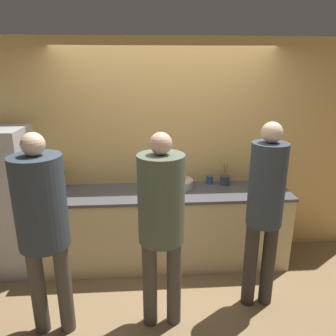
% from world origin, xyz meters
% --- Properties ---
extents(ground_plane, '(14.00, 14.00, 0.00)m').
position_xyz_m(ground_plane, '(0.00, 0.00, 0.00)').
color(ground_plane, '#8C704C').
extents(wall_back, '(5.20, 0.06, 2.60)m').
position_xyz_m(wall_back, '(0.00, 0.70, 1.30)').
color(wall_back, '#E0B266').
rests_on(wall_back, ground_plane).
extents(counter, '(2.83, 0.68, 0.91)m').
position_xyz_m(counter, '(0.00, 0.37, 0.46)').
color(counter, beige).
rests_on(counter, ground_plane).
extents(person_left, '(0.41, 0.41, 1.82)m').
position_xyz_m(person_left, '(-1.08, -0.66, 1.13)').
color(person_left, '#4C4742').
rests_on(person_left, ground_plane).
extents(person_center, '(0.39, 0.39, 1.80)m').
position_xyz_m(person_center, '(-0.11, -0.63, 1.10)').
color(person_center, '#4C4742').
rests_on(person_center, ground_plane).
extents(person_right, '(0.33, 0.33, 1.84)m').
position_xyz_m(person_right, '(0.85, -0.43, 1.08)').
color(person_right, '#38332D').
rests_on(person_right, ground_plane).
extents(fruit_bowl, '(0.34, 0.34, 0.14)m').
position_xyz_m(fruit_bowl, '(0.15, 0.48, 0.96)').
color(fruit_bowl, beige).
rests_on(fruit_bowl, counter).
extents(utensil_crock, '(0.11, 0.11, 0.27)m').
position_xyz_m(utensil_crock, '(0.71, 0.54, 0.97)').
color(utensil_crock, '#3D424C').
rests_on(utensil_crock, counter).
extents(bottle_red, '(0.07, 0.07, 0.16)m').
position_xyz_m(bottle_red, '(-1.16, 0.31, 0.97)').
color(bottle_red, red).
rests_on(bottle_red, counter).
extents(cup_blue, '(0.08, 0.08, 0.10)m').
position_xyz_m(cup_blue, '(0.54, 0.59, 0.96)').
color(cup_blue, '#335184').
rests_on(cup_blue, counter).
extents(potted_plant, '(0.17, 0.17, 0.28)m').
position_xyz_m(potted_plant, '(-1.25, 0.52, 1.06)').
color(potted_plant, beige).
rests_on(potted_plant, counter).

